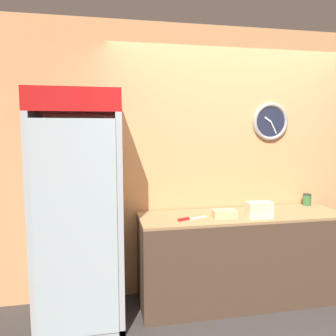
# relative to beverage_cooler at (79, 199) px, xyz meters

# --- Properties ---
(wall_back) EXTENTS (5.20, 0.10, 2.70)m
(wall_back) POSITION_rel_beverage_cooler_xyz_m (1.53, 0.34, 0.27)
(wall_back) COLOR tan
(wall_back) RESTS_ON ground_plane
(prep_counter) EXTENTS (1.99, 0.58, 0.87)m
(prep_counter) POSITION_rel_beverage_cooler_xyz_m (1.52, -0.00, -0.65)
(prep_counter) COLOR #4C3828
(prep_counter) RESTS_ON ground_plane
(beverage_cooler) EXTENTS (0.72, 0.67, 1.99)m
(beverage_cooler) POSITION_rel_beverage_cooler_xyz_m (0.00, 0.00, 0.00)
(beverage_cooler) COLOR #B2B7BC
(beverage_cooler) RESTS_ON ground_plane
(sandwich_stack_bottom) EXTENTS (0.23, 0.13, 0.07)m
(sandwich_stack_bottom) POSITION_rel_beverage_cooler_xyz_m (1.62, -0.15, -0.18)
(sandwich_stack_bottom) COLOR beige
(sandwich_stack_bottom) RESTS_ON prep_counter
(sandwich_stack_middle) EXTENTS (0.23, 0.12, 0.07)m
(sandwich_stack_middle) POSITION_rel_beverage_cooler_xyz_m (1.62, -0.15, -0.10)
(sandwich_stack_middle) COLOR beige
(sandwich_stack_middle) RESTS_ON sandwich_stack_bottom
(sandwich_flat_left) EXTENTS (0.22, 0.13, 0.07)m
(sandwich_flat_left) POSITION_rel_beverage_cooler_xyz_m (1.30, -0.09, -0.18)
(sandwich_flat_left) COLOR tan
(sandwich_flat_left) RESTS_ON prep_counter
(chefs_knife) EXTENTS (0.31, 0.14, 0.02)m
(chefs_knife) POSITION_rel_beverage_cooler_xyz_m (0.96, -0.09, -0.21)
(chefs_knife) COLOR silver
(chefs_knife) RESTS_ON prep_counter
(condiment_jar) EXTENTS (0.09, 0.09, 0.13)m
(condiment_jar) POSITION_rel_beverage_cooler_xyz_m (2.35, 0.22, -0.15)
(condiment_jar) COLOR #336B38
(condiment_jar) RESTS_ON prep_counter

